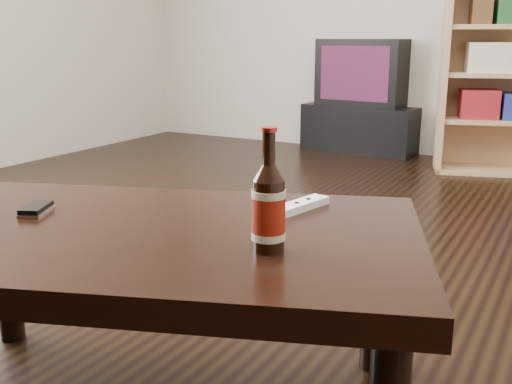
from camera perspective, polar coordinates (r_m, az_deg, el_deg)
The scene contains 8 objects.
floor at distance 2.43m, azimuth -3.96°, elevation -8.16°, with size 5.00×6.00×0.01m, color black.
tv_stand at distance 5.18m, azimuth 10.17°, elevation 6.08°, with size 0.95×0.48×0.38m, color black.
tv at distance 5.14m, azimuth 10.39°, elevation 11.15°, with size 0.75×0.51×0.54m.
bookshelf at distance 4.51m, azimuth 21.85°, elevation 10.71°, with size 0.80×0.53×1.37m.
coffee_table at distance 1.47m, azimuth -10.41°, elevation -5.78°, with size 1.49×1.16×0.49m.
beer_bottle at distance 1.25m, azimuth 1.20°, elevation -1.57°, with size 0.08×0.08×0.26m.
phone at distance 1.65m, azimuth -20.20°, elevation -1.53°, with size 0.10×0.12×0.02m.
remote at distance 1.59m, azimuth 4.34°, elevation -1.26°, with size 0.09×0.19×0.02m.
Camera 1 is at (1.23, -1.88, 0.93)m, focal length 42.00 mm.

